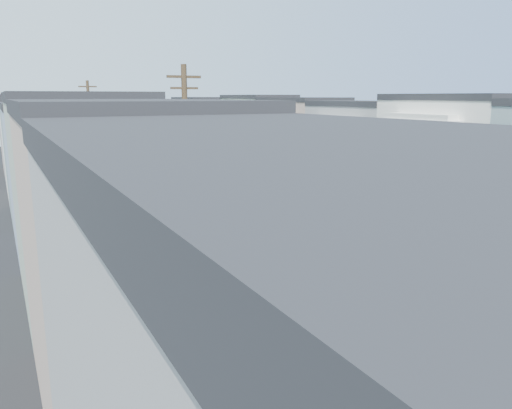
{
  "coord_description": "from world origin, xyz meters",
  "views": [
    {
      "loc": [
        -14.08,
        -20.04,
        8.73
      ],
      "look_at": [
        -0.22,
        6.66,
        2.2
      ],
      "focal_mm": 35.0,
      "sensor_mm": 36.0,
      "label": 1
    }
  ],
  "objects_px": {
    "tree_c": "(158,164)",
    "tree_far_r": "(210,143)",
    "lead_sedan": "(237,200)",
    "utility_pole_near": "(187,174)",
    "tree_e": "(85,134)",
    "parked_right_d": "(201,173)",
    "tree_b": "(249,209)",
    "parked_right_c": "(250,191)",
    "tree_d": "(111,146)",
    "parked_left_c": "(247,284)",
    "fedex_truck": "(303,222)",
    "parked_left_d": "(160,220)",
    "tree_a": "(414,280)",
    "parked_left_b": "(357,364)",
    "parked_right_b": "(404,249)",
    "utility_pole_far": "(91,136)"
  },
  "relations": [
    {
      "from": "tree_c",
      "to": "tree_far_r",
      "type": "distance_m",
      "value": 28.1
    },
    {
      "from": "tree_c",
      "to": "lead_sedan",
      "type": "bearing_deg",
      "value": 44.23
    },
    {
      "from": "tree_far_r",
      "to": "utility_pole_near",
      "type": "distance_m",
      "value": 32.26
    },
    {
      "from": "tree_e",
      "to": "parked_right_d",
      "type": "xyz_separation_m",
      "value": [
        11.2,
        -2.34,
        -4.38
      ]
    },
    {
      "from": "tree_b",
      "to": "parked_right_c",
      "type": "relative_size",
      "value": 1.56
    },
    {
      "from": "tree_d",
      "to": "tree_far_r",
      "type": "distance_m",
      "value": 17.98
    },
    {
      "from": "tree_c",
      "to": "parked_left_c",
      "type": "bearing_deg",
      "value": -80.16
    },
    {
      "from": "fedex_truck",
      "to": "parked_left_d",
      "type": "xyz_separation_m",
      "value": [
        -6.34,
        7.65,
        -0.86
      ]
    },
    {
      "from": "tree_c",
      "to": "tree_d",
      "type": "xyz_separation_m",
      "value": [
        0.0,
        12.62,
        -0.11
      ]
    },
    {
      "from": "tree_c",
      "to": "tree_far_r",
      "type": "bearing_deg",
      "value": 61.95
    },
    {
      "from": "tree_d",
      "to": "utility_pole_near",
      "type": "distance_m",
      "value": 17.26
    },
    {
      "from": "tree_far_r",
      "to": "fedex_truck",
      "type": "relative_size",
      "value": 0.94
    },
    {
      "from": "parked_right_d",
      "to": "tree_a",
      "type": "bearing_deg",
      "value": -103.31
    },
    {
      "from": "tree_d",
      "to": "tree_far_r",
      "type": "height_order",
      "value": "tree_d"
    },
    {
      "from": "tree_e",
      "to": "utility_pole_near",
      "type": "bearing_deg",
      "value": -90.0
    },
    {
      "from": "parked_left_c",
      "to": "parked_right_d",
      "type": "height_order",
      "value": "parked_right_d"
    },
    {
      "from": "tree_e",
      "to": "parked_right_c",
      "type": "distance_m",
      "value": 18.49
    },
    {
      "from": "tree_e",
      "to": "parked_left_d",
      "type": "distance_m",
      "value": 20.76
    },
    {
      "from": "tree_b",
      "to": "parked_left_b",
      "type": "xyz_separation_m",
      "value": [
        1.4,
        -4.62,
        -4.09
      ]
    },
    {
      "from": "utility_pole_near",
      "to": "parked_right_b",
      "type": "xyz_separation_m",
      "value": [
        11.2,
        -2.81,
        -4.48
      ]
    },
    {
      "from": "parked_left_c",
      "to": "parked_right_b",
      "type": "relative_size",
      "value": 1.14
    },
    {
      "from": "tree_c",
      "to": "utility_pole_near",
      "type": "bearing_deg",
      "value": -89.98
    },
    {
      "from": "parked_right_c",
      "to": "parked_right_d",
      "type": "relative_size",
      "value": 0.91
    },
    {
      "from": "parked_right_b",
      "to": "parked_right_c",
      "type": "relative_size",
      "value": 0.91
    },
    {
      "from": "parked_right_b",
      "to": "utility_pole_far",
      "type": "bearing_deg",
      "value": 116.61
    },
    {
      "from": "tree_d",
      "to": "parked_left_d",
      "type": "distance_m",
      "value": 9.0
    },
    {
      "from": "parked_right_c",
      "to": "tree_e",
      "type": "bearing_deg",
      "value": 132.23
    },
    {
      "from": "tree_c",
      "to": "parked_left_d",
      "type": "xyz_separation_m",
      "value": [
        1.4,
        4.87,
        -4.47
      ]
    },
    {
      "from": "tree_c",
      "to": "fedex_truck",
      "type": "distance_m",
      "value": 8.98
    },
    {
      "from": "tree_c",
      "to": "parked_left_d",
      "type": "distance_m",
      "value": 6.75
    },
    {
      "from": "tree_e",
      "to": "fedex_truck",
      "type": "height_order",
      "value": "tree_e"
    },
    {
      "from": "utility_pole_far",
      "to": "parked_right_c",
      "type": "height_order",
      "value": "utility_pole_far"
    },
    {
      "from": "tree_b",
      "to": "tree_e",
      "type": "relative_size",
      "value": 0.95
    },
    {
      "from": "parked_right_b",
      "to": "parked_left_c",
      "type": "bearing_deg",
      "value": -170.91
    },
    {
      "from": "tree_e",
      "to": "utility_pole_near",
      "type": "height_order",
      "value": "utility_pole_near"
    },
    {
      "from": "fedex_truck",
      "to": "parked_right_b",
      "type": "bearing_deg",
      "value": -47.52
    },
    {
      "from": "parked_right_d",
      "to": "fedex_truck",
      "type": "bearing_deg",
      "value": -96.05
    },
    {
      "from": "tree_e",
      "to": "lead_sedan",
      "type": "height_order",
      "value": "tree_e"
    },
    {
      "from": "utility_pole_far",
      "to": "parked_right_c",
      "type": "relative_size",
      "value": 2.18
    },
    {
      "from": "tree_c",
      "to": "parked_right_c",
      "type": "xyz_separation_m",
      "value": [
        11.2,
        11.05,
        -4.37
      ]
    },
    {
      "from": "utility_pole_near",
      "to": "parked_right_b",
      "type": "height_order",
      "value": "utility_pole_near"
    },
    {
      "from": "tree_a",
      "to": "parked_left_c",
      "type": "relative_size",
      "value": 1.51
    },
    {
      "from": "tree_d",
      "to": "parked_right_b",
      "type": "relative_size",
      "value": 1.77
    },
    {
      "from": "tree_c",
      "to": "tree_d",
      "type": "bearing_deg",
      "value": 90.0
    },
    {
      "from": "parked_left_c",
      "to": "parked_right_d",
      "type": "relative_size",
      "value": 0.94
    },
    {
      "from": "tree_a",
      "to": "parked_right_b",
      "type": "bearing_deg",
      "value": 46.29
    },
    {
      "from": "parked_left_c",
      "to": "parked_right_d",
      "type": "xyz_separation_m",
      "value": [
        9.8,
        30.83,
        0.1
      ]
    },
    {
      "from": "fedex_truck",
      "to": "parked_right_b",
      "type": "height_order",
      "value": "fedex_truck"
    },
    {
      "from": "tree_b",
      "to": "parked_right_b",
      "type": "distance_m",
      "value": 12.49
    },
    {
      "from": "fedex_truck",
      "to": "parked_left_d",
      "type": "height_order",
      "value": "fedex_truck"
    }
  ]
}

